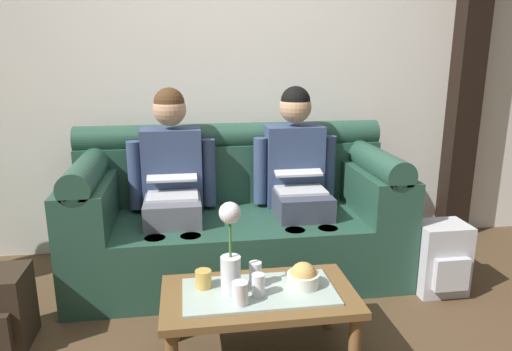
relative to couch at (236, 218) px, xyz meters
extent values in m
cube|color=silver|center=(0.00, 0.53, 1.08)|extent=(6.00, 0.12, 2.90)
cube|color=black|center=(1.79, 0.41, 1.08)|extent=(0.20, 0.20, 2.90)
cube|color=#234738|center=(0.00, -0.07, -0.16)|extent=(2.07, 0.88, 0.42)
cube|color=#234738|center=(0.00, 0.26, 0.25)|extent=(2.07, 0.22, 0.40)
cylinder|color=#234738|center=(0.00, 0.26, 0.50)|extent=(2.07, 0.18, 0.18)
cube|color=#234738|center=(-0.90, -0.07, 0.19)|extent=(0.28, 0.88, 0.28)
cylinder|color=#234738|center=(-0.90, -0.07, 0.37)|extent=(0.18, 0.88, 0.18)
cube|color=#234738|center=(0.90, -0.07, 0.19)|extent=(0.28, 0.88, 0.28)
cylinder|color=#234738|center=(0.90, -0.07, 0.37)|extent=(0.18, 0.88, 0.18)
cube|color=#595B66|center=(-0.41, -0.13, 0.12)|extent=(0.34, 0.40, 0.15)
cylinder|color=#595B66|center=(-0.51, -0.39, -0.16)|extent=(0.12, 0.12, 0.42)
cylinder|color=#595B66|center=(-0.31, -0.39, -0.16)|extent=(0.12, 0.12, 0.42)
cube|color=navy|center=(-0.41, 0.11, 0.32)|extent=(0.38, 0.22, 0.54)
cylinder|color=navy|center=(-0.64, 0.07, 0.30)|extent=(0.09, 0.09, 0.44)
cylinder|color=navy|center=(-0.17, 0.07, 0.30)|extent=(0.09, 0.09, 0.44)
sphere|color=tan|center=(-0.41, 0.09, 0.71)|extent=(0.21, 0.21, 0.21)
sphere|color=#472D19|center=(-0.41, 0.09, 0.75)|extent=(0.19, 0.19, 0.19)
cube|color=silver|center=(-0.41, -0.11, 0.20)|extent=(0.31, 0.22, 0.02)
cube|color=silver|center=(-0.41, 0.03, 0.31)|extent=(0.31, 0.21, 0.07)
cube|color=black|center=(-0.41, 0.02, 0.31)|extent=(0.27, 0.18, 0.05)
cube|color=#383D4C|center=(0.41, -0.13, 0.12)|extent=(0.34, 0.40, 0.15)
cylinder|color=#383D4C|center=(0.31, -0.39, -0.16)|extent=(0.12, 0.12, 0.42)
cylinder|color=#383D4C|center=(0.51, -0.39, -0.16)|extent=(0.12, 0.12, 0.42)
cube|color=navy|center=(0.41, 0.11, 0.32)|extent=(0.38, 0.22, 0.54)
cylinder|color=navy|center=(0.17, 0.07, 0.30)|extent=(0.09, 0.09, 0.44)
cylinder|color=navy|center=(0.64, 0.07, 0.30)|extent=(0.09, 0.09, 0.44)
sphere|color=tan|center=(0.41, 0.09, 0.71)|extent=(0.21, 0.21, 0.21)
sphere|color=black|center=(0.41, 0.09, 0.75)|extent=(0.19, 0.19, 0.19)
cube|color=silver|center=(0.41, -0.11, 0.20)|extent=(0.31, 0.22, 0.02)
cube|color=silver|center=(0.41, 0.03, 0.31)|extent=(0.31, 0.21, 0.07)
cube|color=black|center=(0.41, 0.02, 0.31)|extent=(0.27, 0.18, 0.05)
cube|color=brown|center=(0.00, -0.96, -0.05)|extent=(0.91, 0.50, 0.04)
cube|color=#9EB2A8|center=(0.00, -0.96, -0.03)|extent=(0.71, 0.35, 0.01)
cylinder|color=brown|center=(0.41, -1.16, -0.22)|extent=(0.06, 0.06, 0.31)
cylinder|color=brown|center=(-0.41, -0.76, -0.22)|extent=(0.06, 0.06, 0.31)
cylinder|color=brown|center=(0.41, -0.76, -0.22)|extent=(0.06, 0.06, 0.31)
cylinder|color=silver|center=(-0.13, -0.95, 0.07)|extent=(0.09, 0.09, 0.18)
cylinder|color=#3D7538|center=(-0.13, -0.95, 0.25)|extent=(0.01, 0.01, 0.18)
sphere|color=silver|center=(-0.13, -0.95, 0.37)|extent=(0.10, 0.10, 0.10)
cylinder|color=silver|center=(0.21, -0.94, 0.01)|extent=(0.16, 0.16, 0.06)
sphere|color=tan|center=(0.21, -0.94, 0.03)|extent=(0.13, 0.13, 0.13)
cylinder|color=silver|center=(-0.01, -1.00, 0.03)|extent=(0.06, 0.06, 0.11)
cylinder|color=silver|center=(-0.10, -1.06, 0.03)|extent=(0.07, 0.07, 0.11)
cylinder|color=silver|center=(-0.01, -0.90, 0.04)|extent=(0.06, 0.06, 0.12)
cylinder|color=gold|center=(-0.26, -0.88, 0.02)|extent=(0.08, 0.08, 0.09)
cube|color=#B7B7BC|center=(1.19, -0.47, -0.15)|extent=(0.30, 0.23, 0.44)
cube|color=#B7B7BC|center=(1.19, -0.61, -0.20)|extent=(0.21, 0.05, 0.20)
camera|label=1|loc=(-0.32, -2.94, 1.07)|focal=33.26mm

